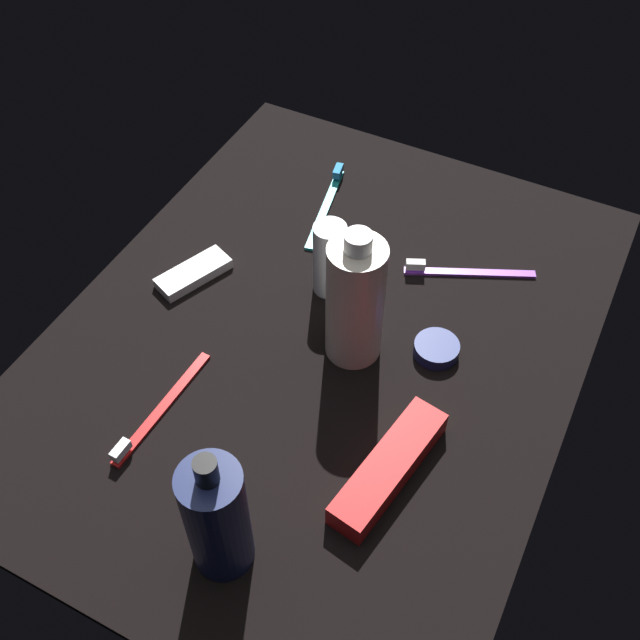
# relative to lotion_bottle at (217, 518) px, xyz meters

# --- Properties ---
(ground_plane) EXTENTS (0.84, 0.64, 0.01)m
(ground_plane) POSITION_rel_lotion_bottle_xyz_m (0.30, 0.04, -0.09)
(ground_plane) COLOR black
(lotion_bottle) EXTENTS (0.06, 0.06, 0.18)m
(lotion_bottle) POSITION_rel_lotion_bottle_xyz_m (0.00, 0.00, 0.00)
(lotion_bottle) COLOR #151E49
(lotion_bottle) RESTS_ON ground_plane
(bodywash_bottle) EXTENTS (0.07, 0.07, 0.20)m
(bodywash_bottle) POSITION_rel_lotion_bottle_xyz_m (0.30, -0.00, 0.01)
(bodywash_bottle) COLOR silver
(bodywash_bottle) RESTS_ON ground_plane
(deodorant_stick) EXTENTS (0.04, 0.04, 0.11)m
(deodorant_stick) POSITION_rel_lotion_bottle_xyz_m (0.38, 0.07, -0.03)
(deodorant_stick) COLOR silver
(deodorant_stick) RESTS_ON ground_plane
(toothbrush_teal) EXTENTS (0.18, 0.05, 0.02)m
(toothbrush_teal) POSITION_rel_lotion_bottle_xyz_m (0.53, 0.15, -0.07)
(toothbrush_teal) COLOR teal
(toothbrush_teal) RESTS_ON ground_plane
(toothbrush_red) EXTENTS (0.18, 0.02, 0.02)m
(toothbrush_red) POSITION_rel_lotion_bottle_xyz_m (0.11, 0.16, -0.07)
(toothbrush_red) COLOR red
(toothbrush_red) RESTS_ON ground_plane
(toothbrush_purple) EXTENTS (0.09, 0.17, 0.02)m
(toothbrush_purple) POSITION_rel_lotion_bottle_xyz_m (0.49, -0.08, -0.07)
(toothbrush_purple) COLOR purple
(toothbrush_purple) RESTS_ON ground_plane
(toothpaste_box_red) EXTENTS (0.18, 0.07, 0.03)m
(toothpaste_box_red) POSITION_rel_lotion_bottle_xyz_m (0.16, -0.11, -0.06)
(toothpaste_box_red) COLOR red
(toothpaste_box_red) RESTS_ON ground_plane
(snack_bar_white) EXTENTS (0.11, 0.08, 0.01)m
(snack_bar_white) POSITION_rel_lotion_bottle_xyz_m (0.32, 0.24, -0.07)
(snack_bar_white) COLOR white
(snack_bar_white) RESTS_ON ground_plane
(cream_tin_left) EXTENTS (0.06, 0.06, 0.02)m
(cream_tin_left) POSITION_rel_lotion_bottle_xyz_m (0.34, -0.10, -0.07)
(cream_tin_left) COLOR navy
(cream_tin_left) RESTS_ON ground_plane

